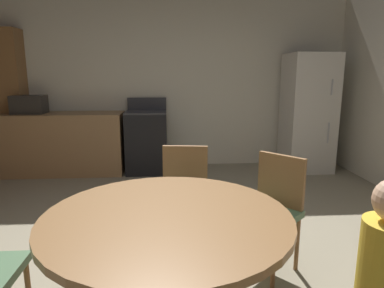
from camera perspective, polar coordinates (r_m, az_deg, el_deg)
ground_plane at (r=2.67m, az=-3.00°, el=-21.43°), size 14.00×14.00×0.00m
wall_back at (r=5.42m, az=-3.76°, el=10.56°), size 5.79×0.12×2.70m
kitchen_counter at (r=5.38m, az=-21.50°, el=0.09°), size 1.88×0.60×0.90m
pantry_column at (r=5.72m, az=-28.36°, el=6.24°), size 0.44×0.36×2.10m
oven_range at (r=5.13m, az=-7.65°, el=0.49°), size 0.60×0.60×1.10m
refrigerator at (r=5.43m, az=18.97°, el=4.98°), size 0.68×0.68×1.76m
microwave at (r=5.43m, az=-25.80°, el=6.04°), size 0.44×0.32×0.26m
dining_table at (r=1.84m, az=-4.17°, el=-16.08°), size 1.28×1.28×0.76m
chair_north at (r=2.83m, az=-1.33°, el=-8.12°), size 0.45×0.45×0.87m
chair_northeast at (r=2.63m, az=13.34°, el=-10.06°), size 0.56×0.56×0.87m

